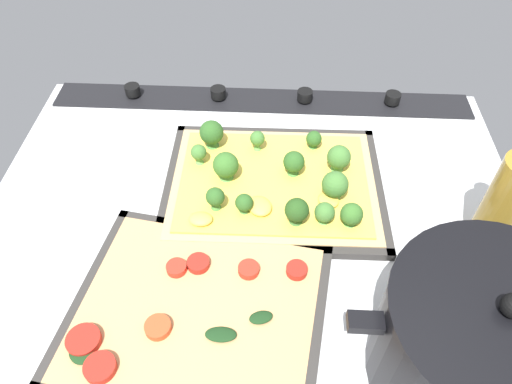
{
  "coord_description": "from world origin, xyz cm",
  "views": [
    {
      "loc": [
        -2.68,
        40.05,
        53.94
      ],
      "look_at": [
        -0.49,
        -3.11,
        6.78
      ],
      "focal_mm": 33.34,
      "sensor_mm": 36.0,
      "label": 1
    }
  ],
  "objects_px": {
    "baking_tray_front": "(273,187)",
    "broccoli_pizza": "(275,180)",
    "veggie_pizza_back": "(193,312)",
    "cooking_pot": "(483,345)",
    "baking_tray_back": "(197,314)",
    "oil_bottle": "(506,204)"
  },
  "relations": [
    {
      "from": "broccoli_pizza",
      "to": "veggie_pizza_back",
      "type": "bearing_deg",
      "value": 66.51
    },
    {
      "from": "baking_tray_front",
      "to": "broccoli_pizza",
      "type": "distance_m",
      "value": 0.02
    },
    {
      "from": "broccoli_pizza",
      "to": "veggie_pizza_back",
      "type": "height_order",
      "value": "broccoli_pizza"
    },
    {
      "from": "veggie_pizza_back",
      "to": "cooking_pot",
      "type": "height_order",
      "value": "cooking_pot"
    },
    {
      "from": "broccoli_pizza",
      "to": "cooking_pot",
      "type": "bearing_deg",
      "value": 128.86
    },
    {
      "from": "veggie_pizza_back",
      "to": "baking_tray_back",
      "type": "bearing_deg",
      "value": -165.67
    },
    {
      "from": "baking_tray_back",
      "to": "cooking_pot",
      "type": "xyz_separation_m",
      "value": [
        -0.31,
        0.06,
        0.07
      ]
    },
    {
      "from": "veggie_pizza_back",
      "to": "cooking_pot",
      "type": "xyz_separation_m",
      "value": [
        -0.31,
        0.05,
        0.06
      ]
    },
    {
      "from": "broccoli_pizza",
      "to": "veggie_pizza_back",
      "type": "distance_m",
      "value": 0.24
    },
    {
      "from": "oil_bottle",
      "to": "baking_tray_front",
      "type": "bearing_deg",
      "value": -17.47
    },
    {
      "from": "baking_tray_back",
      "to": "oil_bottle",
      "type": "height_order",
      "value": "oil_bottle"
    },
    {
      "from": "baking_tray_front",
      "to": "oil_bottle",
      "type": "distance_m",
      "value": 0.32
    },
    {
      "from": "baking_tray_back",
      "to": "veggie_pizza_back",
      "type": "height_order",
      "value": "veggie_pizza_back"
    },
    {
      "from": "baking_tray_front",
      "to": "cooking_pot",
      "type": "bearing_deg",
      "value": 128.79
    },
    {
      "from": "veggie_pizza_back",
      "to": "broccoli_pizza",
      "type": "bearing_deg",
      "value": -113.49
    },
    {
      "from": "veggie_pizza_back",
      "to": "oil_bottle",
      "type": "bearing_deg",
      "value": -161.6
    },
    {
      "from": "baking_tray_front",
      "to": "broccoli_pizza",
      "type": "bearing_deg",
      "value": 122.78
    },
    {
      "from": "baking_tray_front",
      "to": "veggie_pizza_back",
      "type": "height_order",
      "value": "veggie_pizza_back"
    },
    {
      "from": "broccoli_pizza",
      "to": "oil_bottle",
      "type": "distance_m",
      "value": 0.31
    },
    {
      "from": "veggie_pizza_back",
      "to": "cooking_pot",
      "type": "distance_m",
      "value": 0.32
    },
    {
      "from": "oil_bottle",
      "to": "cooking_pot",
      "type": "bearing_deg",
      "value": 68.33
    },
    {
      "from": "baking_tray_front",
      "to": "cooking_pot",
      "type": "distance_m",
      "value": 0.36
    }
  ]
}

